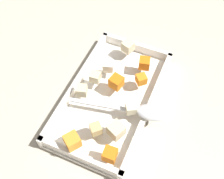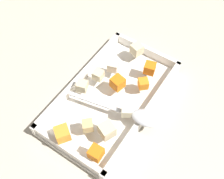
{
  "view_description": "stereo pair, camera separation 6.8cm",
  "coord_description": "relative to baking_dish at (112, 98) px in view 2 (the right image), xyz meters",
  "views": [
    {
      "loc": [
        -0.35,
        -0.17,
        0.62
      ],
      "look_at": [
        0.0,
        -0.02,
        0.05
      ],
      "focal_mm": 44.05,
      "sensor_mm": 36.0,
      "label": 1
    },
    {
      "loc": [
        -0.32,
        -0.23,
        0.62
      ],
      "look_at": [
        0.0,
        -0.02,
        0.05
      ],
      "focal_mm": 44.05,
      "sensor_mm": 36.0,
      "label": 2
    }
  ],
  "objects": [
    {
      "name": "serving_spoon",
      "position": [
        -0.03,
        -0.1,
        0.04
      ],
      "size": [
        0.07,
        0.24,
        0.02
      ],
      "rotation": [
        0.0,
        0.0,
        1.77
      ],
      "color": "silver",
      "rests_on": "baking_dish"
    },
    {
      "name": "parsnip_chunk_heap_side",
      "position": [
        0.06,
        0.04,
        0.04
      ],
      "size": [
        0.03,
        0.03,
        0.03
      ],
      "primitive_type": "cube",
      "rotation": [
        0.0,
        0.0,
        1.87
      ],
      "color": "silver",
      "rests_on": "baking_dish"
    },
    {
      "name": "carrot_chunk_rim_edge",
      "position": [
        0.02,
        -0.0,
        0.04
      ],
      "size": [
        0.04,
        0.04,
        0.03
      ],
      "primitive_type": "cube",
      "rotation": [
        0.0,
        0.0,
        2.92
      ],
      "color": "orange",
      "rests_on": "baking_dish"
    },
    {
      "name": "potato_chunk_corner_nw",
      "position": [
        -0.1,
        -0.05,
        0.05
      ],
      "size": [
        0.04,
        0.04,
        0.03
      ],
      "primitive_type": "cube",
      "rotation": [
        0.0,
        0.0,
        2.73
      ],
      "color": "beige",
      "rests_on": "baking_dish"
    },
    {
      "name": "potato_chunk_mid_right",
      "position": [
        -0.03,
        0.07,
        0.04
      ],
      "size": [
        0.03,
        0.03,
        0.03
      ],
      "primitive_type": "cube",
      "rotation": [
        0.0,
        0.0,
        0.3
      ],
      "color": "beige",
      "rests_on": "baking_dish"
    },
    {
      "name": "potato_chunk_mid_left",
      "position": [
        -0.03,
        -0.06,
        0.04
      ],
      "size": [
        0.03,
        0.03,
        0.02
      ],
      "primitive_type": "cube",
      "rotation": [
        0.0,
        0.0,
        0.55
      ],
      "color": "beige",
      "rests_on": "baking_dish"
    },
    {
      "name": "ground_plane",
      "position": [
        -0.0,
        0.02,
        -0.01
      ],
      "size": [
        4.0,
        4.0,
        0.0
      ],
      "primitive_type": "plane",
      "color": "#BCB29E"
    },
    {
      "name": "potato_chunk_near_spoon",
      "position": [
        -0.11,
        -0.01,
        0.04
      ],
      "size": [
        0.03,
        0.03,
        0.02
      ],
      "primitive_type": "cube",
      "rotation": [
        0.0,
        0.0,
        0.77
      ],
      "color": "tan",
      "rests_on": "baking_dish"
    },
    {
      "name": "carrot_chunk_heap_top",
      "position": [
        0.06,
        -0.06,
        0.04
      ],
      "size": [
        0.03,
        0.03,
        0.02
      ],
      "primitive_type": "cube",
      "rotation": [
        0.0,
        0.0,
        0.74
      ],
      "color": "orange",
      "rests_on": "baking_dish"
    },
    {
      "name": "carrot_chunk_near_right",
      "position": [
        0.11,
        -0.05,
        0.04
      ],
      "size": [
        0.03,
        0.03,
        0.03
      ],
      "primitive_type": "cube",
      "rotation": [
        0.0,
        0.0,
        1.82
      ],
      "color": "orange",
      "rests_on": "baking_dish"
    },
    {
      "name": "carrot_chunk_corner_ne",
      "position": [
        -0.16,
        -0.06,
        0.04
      ],
      "size": [
        0.03,
        0.03,
        0.03
      ],
      "primitive_type": "cube",
      "rotation": [
        0.0,
        0.0,
        3.19
      ],
      "color": "orange",
      "rests_on": "baking_dish"
    },
    {
      "name": "baking_dish",
      "position": [
        0.0,
        0.0,
        0.0
      ],
      "size": [
        0.37,
        0.21,
        0.04
      ],
      "color": "white",
      "rests_on": "ground_plane"
    },
    {
      "name": "potato_chunk_far_left",
      "position": [
        0.15,
        0.02,
        0.04
      ],
      "size": [
        0.04,
        0.04,
        0.03
      ],
      "primitive_type": "cube",
      "rotation": [
        0.0,
        0.0,
        5.96
      ],
      "color": "beige",
      "rests_on": "baking_dish"
    },
    {
      "name": "carrot_chunk_under_handle",
      "position": [
        -0.16,
        0.02,
        0.05
      ],
      "size": [
        0.04,
        0.04,
        0.03
      ],
      "primitive_type": "cube",
      "rotation": [
        0.0,
        0.0,
        0.96
      ],
      "color": "orange",
      "rests_on": "baking_dish"
    },
    {
      "name": "potato_chunk_front_center",
      "position": [
        0.02,
        0.05,
        0.04
      ],
      "size": [
        0.03,
        0.03,
        0.03
      ],
      "primitive_type": "cube",
      "rotation": [
        0.0,
        0.0,
        0.09
      ],
      "color": "beige",
      "rests_on": "baking_dish"
    }
  ]
}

